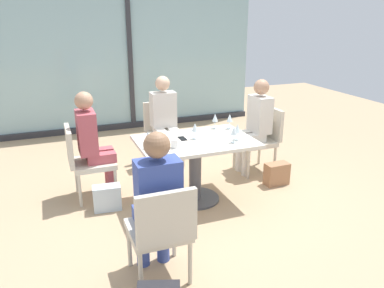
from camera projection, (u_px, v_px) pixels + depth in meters
name	position (u px, v px, depth m)	size (l,w,h in m)	color
ground_plane	(195.00, 199.00, 4.49)	(12.00, 12.00, 0.00)	tan
window_wall_backdrop	(130.00, 62.00, 6.91)	(4.73, 0.10, 2.70)	#93B7BC
dining_table_main	(195.00, 155.00, 4.31)	(1.28, 0.88, 0.73)	silver
chair_front_left	(161.00, 228.00, 2.96)	(0.46, 0.50, 0.87)	beige
chair_far_right	(262.00, 136.00, 5.16)	(0.50, 0.46, 0.87)	beige
chair_far_left	(85.00, 158.00, 4.36)	(0.50, 0.46, 0.87)	beige
chair_near_window	(163.00, 129.00, 5.43)	(0.46, 0.51, 0.87)	beige
person_front_left	(157.00, 198.00, 2.99)	(0.34, 0.39, 1.26)	#384C9E
person_far_right	(255.00, 122.00, 5.05)	(0.39, 0.34, 1.26)	silver
person_far_left	(93.00, 140.00, 4.34)	(0.39, 0.34, 1.26)	#B24C56
person_near_window	(165.00, 117.00, 5.27)	(0.34, 0.39, 1.26)	silver
wine_glass_0	(237.00, 129.00, 4.20)	(0.07, 0.07, 0.18)	silver
wine_glass_1	(215.00, 118.00, 4.62)	(0.07, 0.07, 0.18)	silver
wine_glass_2	(195.00, 128.00, 4.24)	(0.07, 0.07, 0.18)	silver
wine_glass_3	(148.00, 136.00, 3.94)	(0.07, 0.07, 0.18)	silver
wine_glass_4	(230.00, 118.00, 4.62)	(0.07, 0.07, 0.18)	silver
wine_glass_5	(234.00, 131.00, 4.12)	(0.07, 0.07, 0.18)	silver
coffee_cup	(175.00, 144.00, 3.99)	(0.08, 0.08, 0.09)	white
cell_phone_on_table	(183.00, 139.00, 4.28)	(0.07, 0.14, 0.01)	black
handbag_1	(277.00, 174.00, 4.83)	(0.30, 0.16, 0.28)	#A3704C
handbag_2	(107.00, 198.00, 4.21)	(0.30, 0.16, 0.28)	silver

